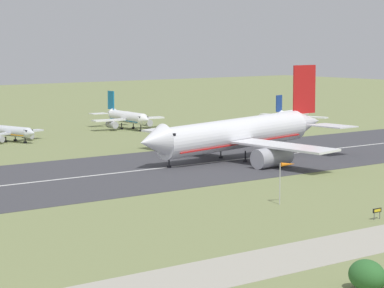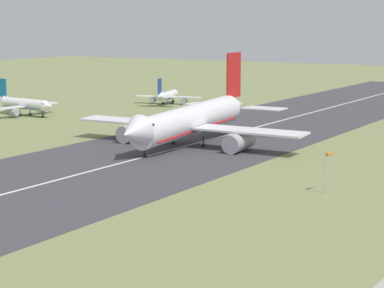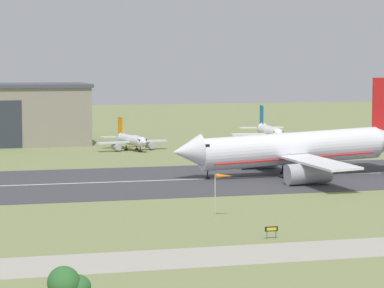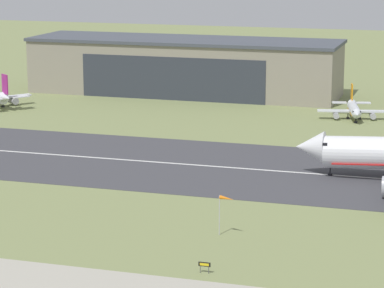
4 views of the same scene
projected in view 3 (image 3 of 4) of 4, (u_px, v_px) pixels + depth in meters
ground_plane at (144, 234)px, 114.04m from camera, size 689.65×689.65×0.00m
runway_strip at (86, 183)px, 161.65m from camera, size 449.65×43.18×0.06m
runway_centreline at (86, 183)px, 161.64m from camera, size 404.69×0.70×0.01m
taxiway_road at (172, 259)px, 99.51m from camera, size 337.24×10.02×0.05m
airplane_landing at (293, 150)px, 171.36m from camera, size 48.18×52.22×18.53m
airplane_parked_west at (131, 140)px, 221.63m from camera, size 18.07×17.65×7.78m
airplane_parked_east at (270, 132)px, 238.78m from camera, size 21.10×22.61×9.77m
shrub_clump at (68, 284)px, 82.60m from camera, size 4.04×4.01×3.06m
windsock_pole at (223, 178)px, 125.17m from camera, size 2.48×1.27×6.18m
runway_sign at (271, 230)px, 110.73m from camera, size 1.65×0.13×1.51m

